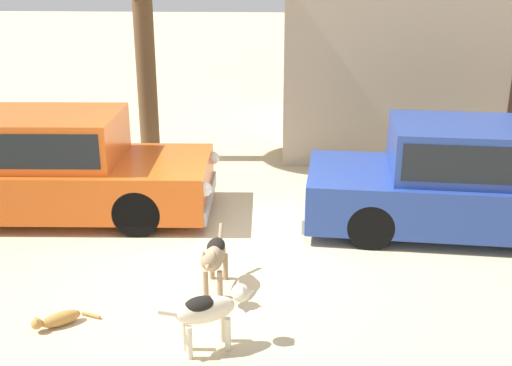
% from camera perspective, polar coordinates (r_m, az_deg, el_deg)
% --- Properties ---
extents(ground_plane, '(80.00, 80.00, 0.00)m').
position_cam_1_polar(ground_plane, '(7.93, -2.85, -6.57)').
color(ground_plane, '#CCB78E').
extents(parked_sedan_nearest, '(4.71, 1.98, 1.49)m').
position_cam_1_polar(parked_sedan_nearest, '(9.43, -18.18, 1.55)').
color(parked_sedan_nearest, '#D15619').
rests_on(parked_sedan_nearest, ground_plane).
extents(parked_sedan_second, '(4.44, 1.99, 1.49)m').
position_cam_1_polar(parked_sedan_second, '(8.84, 18.49, 0.34)').
color(parked_sedan_second, navy).
rests_on(parked_sedan_second, ground_plane).
extents(stray_dog_spotted, '(0.89, 0.48, 0.65)m').
position_cam_1_polar(stray_dog_spotted, '(5.95, -4.27, -11.40)').
color(stray_dog_spotted, beige).
rests_on(stray_dog_spotted, ground_plane).
extents(stray_dog_tan, '(0.23, 1.05, 0.66)m').
position_cam_1_polar(stray_dog_tan, '(6.95, -3.79, -6.61)').
color(stray_dog_tan, '#997F60').
rests_on(stray_dog_tan, ground_plane).
extents(stray_cat, '(0.61, 0.42, 0.16)m').
position_cam_1_polar(stray_cat, '(6.76, -17.65, -11.78)').
color(stray_cat, '#B77F3D').
rests_on(stray_cat, ground_plane).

